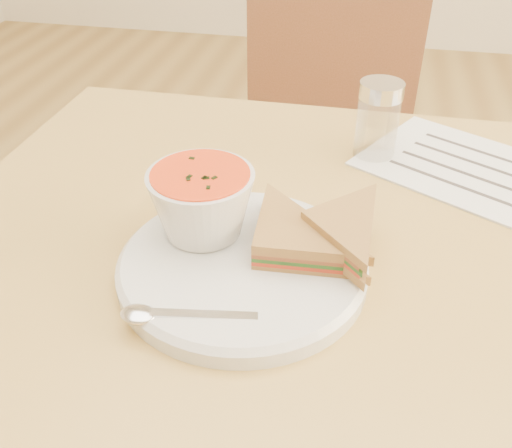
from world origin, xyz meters
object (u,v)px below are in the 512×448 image
(dining_table, at_px, (339,441))
(soup_bowl, at_px, (202,206))
(chair_far, at_px, (317,189))
(condiment_shaker, at_px, (378,120))
(plate, at_px, (242,267))

(dining_table, bearing_deg, soup_bowl, -165.12)
(chair_far, height_order, condiment_shaker, chair_far)
(dining_table, xyz_separation_m, soup_bowl, (-0.17, -0.05, 0.43))
(dining_table, height_order, plate, plate)
(plate, relative_size, soup_bowl, 2.30)
(chair_far, relative_size, condiment_shaker, 8.42)
(chair_far, bearing_deg, dining_table, 99.88)
(soup_bowl, relative_size, condiment_shaker, 1.05)
(dining_table, height_order, condiment_shaker, condiment_shaker)
(soup_bowl, distance_m, condiment_shaker, 0.30)
(dining_table, bearing_deg, chair_far, 100.34)
(soup_bowl, bearing_deg, condiment_shaker, 55.53)
(condiment_shaker, bearing_deg, soup_bowl, -124.47)
(dining_table, relative_size, chair_far, 1.13)
(soup_bowl, bearing_deg, dining_table, 14.88)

